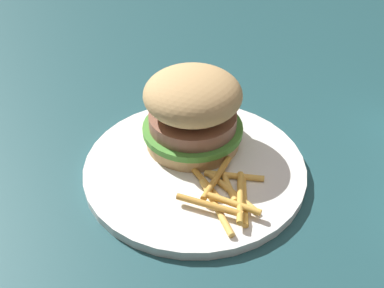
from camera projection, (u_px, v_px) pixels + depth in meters
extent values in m
plane|color=#1E474C|center=(191.00, 162.00, 0.55)|extent=(1.60, 1.60, 0.00)
cylinder|color=white|center=(192.00, 167.00, 0.53)|extent=(0.26, 0.26, 0.01)
cylinder|color=tan|center=(193.00, 136.00, 0.55)|extent=(0.12, 0.12, 0.02)
cylinder|color=#4C9338|center=(193.00, 128.00, 0.54)|extent=(0.12, 0.12, 0.01)
cylinder|color=#8E5B47|center=(193.00, 120.00, 0.54)|extent=(0.11, 0.11, 0.02)
ellipsoid|color=tan|center=(193.00, 94.00, 0.51)|extent=(0.12, 0.12, 0.05)
cylinder|color=#E5B251|center=(228.00, 185.00, 0.49)|extent=(0.05, 0.01, 0.01)
cylinder|color=#E5B251|center=(234.00, 176.00, 0.50)|extent=(0.04, 0.06, 0.01)
cylinder|color=gold|center=(244.00, 199.00, 0.47)|extent=(0.07, 0.03, 0.01)
cylinder|color=#E5B251|center=(232.00, 192.00, 0.48)|extent=(0.07, 0.03, 0.01)
cylinder|color=#E5B251|center=(214.00, 207.00, 0.47)|extent=(0.08, 0.01, 0.01)
cylinder|color=gold|center=(201.00, 183.00, 0.49)|extent=(0.06, 0.02, 0.01)
cylinder|color=gold|center=(209.00, 205.00, 0.46)|extent=(0.05, 0.06, 0.01)
cylinder|color=gold|center=(240.00, 197.00, 0.47)|extent=(0.07, 0.03, 0.01)
cylinder|color=gold|center=(234.00, 204.00, 0.46)|extent=(0.05, 0.05, 0.01)
cylinder|color=gold|center=(217.00, 178.00, 0.49)|extent=(0.06, 0.05, 0.01)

